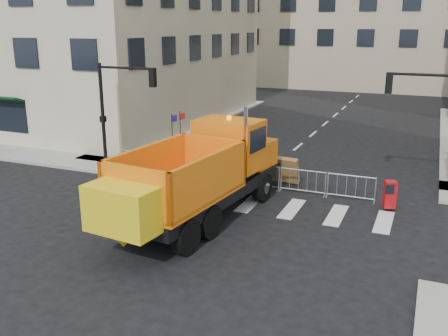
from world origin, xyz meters
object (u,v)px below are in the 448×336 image
at_px(cop_c, 247,172).
at_px(plow_truck, 198,173).
at_px(newspaper_box, 390,194).
at_px(worker, 182,156).
at_px(cop_b, 230,170).
at_px(cop_a, 265,171).

bearing_deg(cop_c, plow_truck, 12.55).
bearing_deg(newspaper_box, cop_c, 157.25).
xyz_separation_m(worker, newspaper_box, (9.85, -1.02, -0.31)).
xyz_separation_m(plow_truck, newspaper_box, (6.58, 3.90, -1.19)).
bearing_deg(cop_b, cop_a, 165.38).
height_order(plow_truck, newspaper_box, plow_truck).
bearing_deg(cop_b, plow_truck, 81.23).
bearing_deg(plow_truck, cop_c, 0.32).
relative_size(plow_truck, cop_b, 6.43).
distance_m(plow_truck, cop_c, 4.25).
height_order(cop_c, worker, worker).
distance_m(cop_b, newspaper_box, 7.00).
bearing_deg(cop_a, cop_b, -6.92).
height_order(plow_truck, cop_b, plow_truck).
height_order(cop_a, cop_c, cop_a).
xyz_separation_m(cop_b, cop_c, (0.86, 0.00, -0.02)).
bearing_deg(cop_c, cop_b, -71.36).
bearing_deg(newspaper_box, plow_truck, -170.21).
relative_size(cop_b, cop_c, 1.02).
bearing_deg(cop_c, cop_a, 108.64).
bearing_deg(cop_a, cop_c, -6.92).
relative_size(plow_truck, worker, 6.53).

